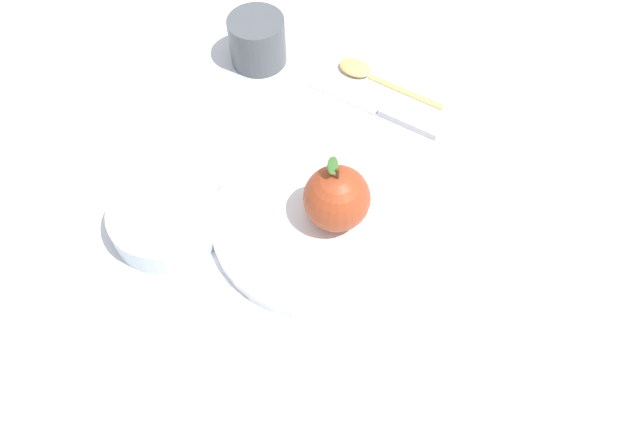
{
  "coord_description": "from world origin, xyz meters",
  "views": [
    {
      "loc": [
        -0.39,
        0.24,
        0.63
      ],
      "look_at": [
        -0.03,
        0.03,
        0.02
      ],
      "focal_mm": 35.53,
      "sensor_mm": 36.0,
      "label": 1
    }
  ],
  "objects_px": {
    "dinner_plate": "(320,219)",
    "cup": "(257,39)",
    "apple": "(337,198)",
    "knife": "(384,112)",
    "side_bowl": "(165,216)",
    "spoon": "(366,72)"
  },
  "relations": [
    {
      "from": "dinner_plate",
      "to": "cup",
      "type": "bearing_deg",
      "value": -14.33
    },
    {
      "from": "apple",
      "to": "knife",
      "type": "distance_m",
      "value": 0.2
    },
    {
      "from": "apple",
      "to": "side_bowl",
      "type": "bearing_deg",
      "value": 59.34
    },
    {
      "from": "side_bowl",
      "to": "knife",
      "type": "distance_m",
      "value": 0.32
    },
    {
      "from": "cup",
      "to": "knife",
      "type": "height_order",
      "value": "cup"
    },
    {
      "from": "apple",
      "to": "side_bowl",
      "type": "height_order",
      "value": "apple"
    },
    {
      "from": "side_bowl",
      "to": "cup",
      "type": "bearing_deg",
      "value": -49.41
    },
    {
      "from": "dinner_plate",
      "to": "spoon",
      "type": "xyz_separation_m",
      "value": [
        0.18,
        -0.19,
        -0.0
      ]
    },
    {
      "from": "side_bowl",
      "to": "spoon",
      "type": "distance_m",
      "value": 0.35
    },
    {
      "from": "cup",
      "to": "knife",
      "type": "bearing_deg",
      "value": -153.03
    },
    {
      "from": "cup",
      "to": "spoon",
      "type": "distance_m",
      "value": 0.16
    },
    {
      "from": "knife",
      "to": "side_bowl",
      "type": "bearing_deg",
      "value": 92.55
    },
    {
      "from": "apple",
      "to": "spoon",
      "type": "bearing_deg",
      "value": -41.84
    },
    {
      "from": "cup",
      "to": "knife",
      "type": "xyz_separation_m",
      "value": [
        -0.18,
        -0.09,
        -0.04
      ]
    },
    {
      "from": "side_bowl",
      "to": "knife",
      "type": "xyz_separation_m",
      "value": [
        0.01,
        -0.32,
        -0.02
      ]
    },
    {
      "from": "dinner_plate",
      "to": "spoon",
      "type": "height_order",
      "value": "dinner_plate"
    },
    {
      "from": "cup",
      "to": "spoon",
      "type": "xyz_separation_m",
      "value": [
        -0.11,
        -0.11,
        -0.03
      ]
    },
    {
      "from": "spoon",
      "to": "cup",
      "type": "bearing_deg",
      "value": 46.56
    },
    {
      "from": "dinner_plate",
      "to": "apple",
      "type": "relative_size",
      "value": 2.81
    },
    {
      "from": "side_bowl",
      "to": "cup",
      "type": "xyz_separation_m",
      "value": [
        0.2,
        -0.23,
        0.02
      ]
    },
    {
      "from": "apple",
      "to": "spoon",
      "type": "distance_m",
      "value": 0.26
    },
    {
      "from": "dinner_plate",
      "to": "knife",
      "type": "relative_size",
      "value": 1.41
    }
  ]
}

